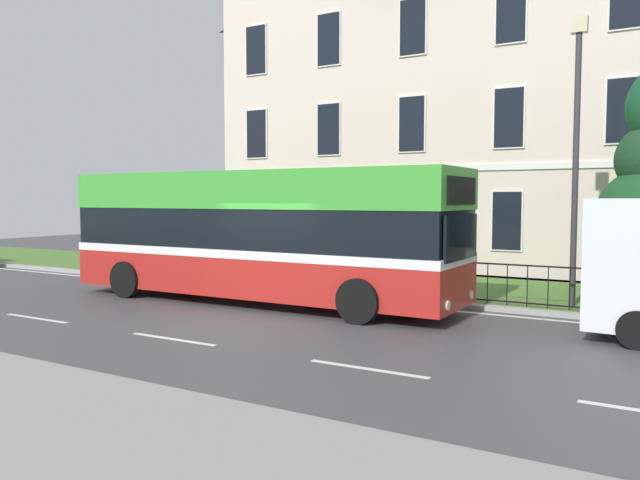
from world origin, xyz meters
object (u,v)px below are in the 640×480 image
Objects in this scene: single_decker_bus at (259,234)px; street_lamp_post at (576,142)px; litter_bin at (316,265)px; georgian_townhouse at (451,98)px.

single_decker_bus is 1.58× the size of street_lamp_post.
single_decker_bus reaches higher than litter_bin.
single_decker_bus is 7.83m from street_lamp_post.
georgian_townhouse is 2.51× the size of street_lamp_post.
single_decker_bus is 8.94× the size of litter_bin.
street_lamp_post is (7.01, 2.70, 2.19)m from single_decker_bus.
georgian_townhouse reaches higher than street_lamp_post.
street_lamp_post is (5.90, -8.75, -2.68)m from georgian_townhouse.
georgian_townhouse is 1.59× the size of single_decker_bus.
street_lamp_post is 5.64× the size of litter_bin.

